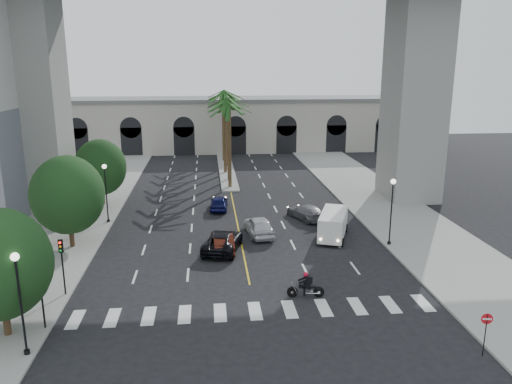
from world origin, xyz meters
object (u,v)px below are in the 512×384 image
object	(u,v)px
lamp_post_left_near	(20,295)
motorcycle_rider	(307,286)
lamp_post_right	(392,206)
do_not_enter_sign	(486,325)
pedestrian_a	(10,268)
lamp_post_left_far	(106,188)
traffic_signal_far	(62,258)
car_e	(219,203)
car_a	(259,226)
car_d	(306,212)
pedestrian_b	(30,249)
car_c	(223,241)
cargo_van	(333,224)
traffic_signal_near	(41,286)
car_b	(223,242)

from	to	relation	value
lamp_post_left_near	motorcycle_rider	bearing A→B (deg)	18.61
lamp_post_right	motorcycle_rider	world-z (taller)	lamp_post_right
lamp_post_left_near	do_not_enter_sign	size ratio (longest dim) A/B	2.36
pedestrian_a	lamp_post_left_far	bearing A→B (deg)	43.27
traffic_signal_far	do_not_enter_sign	bearing A→B (deg)	-21.56
lamp_post_left_near	car_e	distance (m)	26.46
lamp_post_left_near	do_not_enter_sign	bearing A→B (deg)	-5.53
motorcycle_rider	car_e	xyz separation A→B (m)	(-4.78, 19.46, -0.04)
lamp_post_left_near	lamp_post_right	size ratio (longest dim) A/B	1.00
car_a	car_d	xyz separation A→B (m)	(4.76, 4.03, -0.14)
pedestrian_b	car_c	bearing A→B (deg)	18.86
cargo_van	motorcycle_rider	bearing A→B (deg)	-91.82
lamp_post_right	car_d	world-z (taller)	lamp_post_right
cargo_van	traffic_signal_near	bearing A→B (deg)	-125.47
traffic_signal_near	car_c	xyz separation A→B (m)	(9.80, 10.84, -1.78)
car_d	cargo_van	world-z (taller)	cargo_van
car_e	traffic_signal_far	bearing A→B (deg)	65.23
car_d	car_e	distance (m)	8.72
traffic_signal_far	cargo_van	distance (m)	20.76
car_b	cargo_van	world-z (taller)	cargo_van
traffic_signal_far	car_b	size ratio (longest dim) A/B	0.85
car_b	car_a	bearing A→B (deg)	-135.58
lamp_post_left_near	pedestrian_b	size ratio (longest dim) A/B	2.78
car_b	pedestrian_b	world-z (taller)	pedestrian_b
do_not_enter_sign	traffic_signal_far	bearing A→B (deg)	167.16
car_c	traffic_signal_near	bearing A→B (deg)	61.91
car_a	cargo_van	world-z (taller)	cargo_van
motorcycle_rider	cargo_van	xyz separation A→B (m)	(4.20, 10.29, 0.47)
lamp_post_left_near	car_b	bearing A→B (deg)	53.20
lamp_post_left_near	car_a	bearing A→B (deg)	51.88
do_not_enter_sign	pedestrian_a	bearing A→B (deg)	165.23
cargo_van	lamp_post_left_near	bearing A→B (deg)	-120.72
lamp_post_left_far	pedestrian_b	xyz separation A→B (m)	(-3.73, -8.90, -2.11)
lamp_post_left_far	pedestrian_a	xyz separation A→B (m)	(-3.99, -11.86, -2.30)
do_not_enter_sign	traffic_signal_near	bearing A→B (deg)	176.76
do_not_enter_sign	car_b	bearing A→B (deg)	136.78
car_d	car_c	bearing A→B (deg)	20.33
car_a	do_not_enter_sign	world-z (taller)	do_not_enter_sign
lamp_post_left_near	lamp_post_right	xyz separation A→B (m)	(22.80, 13.00, 0.00)
lamp_post_left_near	lamp_post_right	distance (m)	26.25
lamp_post_left_near	car_b	xyz separation A→B (m)	(9.90, 13.23, -2.52)
car_b	car_d	xyz separation A→B (m)	(7.84, 7.34, -0.04)
traffic_signal_near	car_a	size ratio (longest dim) A/B	0.78
traffic_signal_far	cargo_van	bearing A→B (deg)	24.93
pedestrian_a	pedestrian_b	distance (m)	2.98
motorcycle_rider	do_not_enter_sign	size ratio (longest dim) A/B	1.00
traffic_signal_far	pedestrian_b	distance (m)	6.93
pedestrian_a	pedestrian_b	size ratio (longest dim) A/B	0.80
lamp_post_right	cargo_van	xyz separation A→B (m)	(-3.91, 2.23, -2.02)
traffic_signal_far	do_not_enter_sign	xyz separation A→B (m)	(21.82, -8.62, -0.87)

